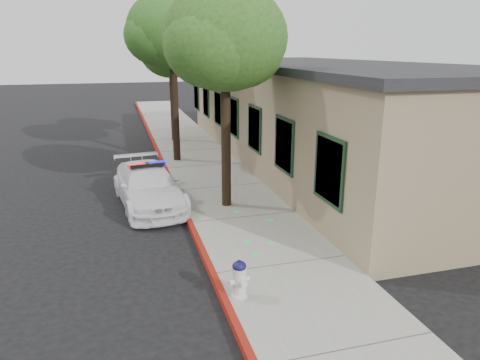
% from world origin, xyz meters
% --- Properties ---
extents(ground, '(120.00, 120.00, 0.00)m').
position_xyz_m(ground, '(0.00, 0.00, 0.00)').
color(ground, black).
rests_on(ground, ground).
extents(sidewalk, '(3.20, 60.00, 0.15)m').
position_xyz_m(sidewalk, '(1.60, 3.00, 0.07)').
color(sidewalk, gray).
rests_on(sidewalk, ground).
extents(red_curb, '(0.14, 60.00, 0.16)m').
position_xyz_m(red_curb, '(0.06, 3.00, 0.08)').
color(red_curb, '#9B2211').
rests_on(red_curb, ground).
extents(clapboard_building, '(7.30, 20.89, 4.24)m').
position_xyz_m(clapboard_building, '(6.69, 9.00, 2.13)').
color(clapboard_building, '#8E7B5D').
rests_on(clapboard_building, ground).
extents(police_car, '(2.28, 4.57, 1.39)m').
position_xyz_m(police_car, '(-0.90, 5.14, 0.64)').
color(police_car, white).
rests_on(police_car, ground).
extents(fire_hydrant, '(0.44, 0.38, 0.76)m').
position_xyz_m(fire_hydrant, '(0.35, -1.03, 0.53)').
color(fire_hydrant, silver).
rests_on(fire_hydrant, sidewalk).
extents(street_tree_near, '(3.59, 3.49, 6.39)m').
position_xyz_m(street_tree_near, '(1.39, 4.14, 4.92)').
color(street_tree_near, black).
rests_on(street_tree_near, sidewalk).
extents(street_tree_mid, '(3.89, 3.60, 6.88)m').
position_xyz_m(street_tree_mid, '(0.72, 10.32, 5.33)').
color(street_tree_mid, black).
rests_on(street_tree_mid, sidewalk).
extents(street_tree_far, '(3.12, 3.16, 5.80)m').
position_xyz_m(street_tree_far, '(1.19, 14.60, 4.51)').
color(street_tree_far, black).
rests_on(street_tree_far, sidewalk).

